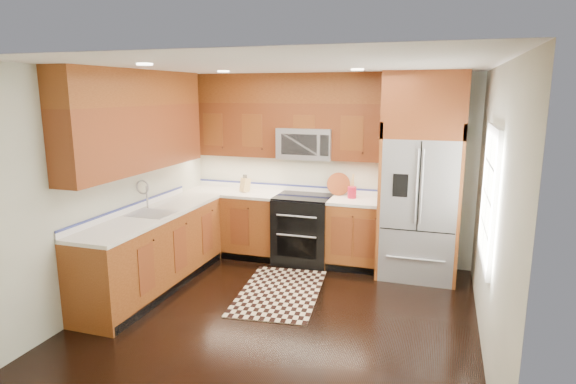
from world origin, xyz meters
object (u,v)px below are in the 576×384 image
(rug, at_px, (280,292))
(knife_block, at_px, (245,185))
(range, at_px, (303,229))
(utensil_crock, at_px, (352,190))
(refrigerator, at_px, (421,177))

(rug, bearing_deg, knife_block, 122.17)
(range, relative_size, knife_block, 3.76)
(knife_block, height_order, utensil_crock, utensil_crock)
(knife_block, bearing_deg, refrigerator, -1.89)
(refrigerator, relative_size, rug, 1.70)
(range, relative_size, refrigerator, 0.36)
(range, xyz_separation_m, rug, (0.04, -1.14, -0.46))
(refrigerator, bearing_deg, knife_block, 178.11)
(knife_block, bearing_deg, utensil_crock, 1.96)
(range, xyz_separation_m, utensil_crock, (0.65, 0.10, 0.59))
(range, bearing_deg, knife_block, 177.25)
(refrigerator, xyz_separation_m, rug, (-1.51, -1.10, -1.30))
(range, bearing_deg, utensil_crock, 8.28)
(refrigerator, relative_size, knife_block, 10.34)
(rug, bearing_deg, refrigerator, 30.04)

